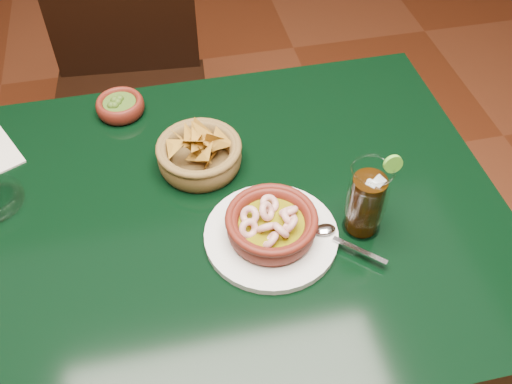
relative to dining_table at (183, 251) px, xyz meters
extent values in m
cube|color=black|center=(0.00, 0.00, 0.08)|extent=(1.20, 0.80, 0.04)
cylinder|color=black|center=(0.54, 0.34, -0.30)|extent=(0.06, 0.06, 0.71)
cube|color=black|center=(-0.08, 0.64, -0.18)|extent=(0.48, 0.48, 0.04)
cylinder|color=black|center=(-0.29, 0.47, -0.41)|extent=(0.04, 0.04, 0.47)
cylinder|color=black|center=(0.09, 0.44, -0.41)|extent=(0.04, 0.04, 0.47)
cylinder|color=black|center=(-0.26, 0.84, -0.41)|extent=(0.04, 0.04, 0.47)
cylinder|color=black|center=(0.12, 0.81, -0.41)|extent=(0.04, 0.04, 0.47)
cube|color=black|center=(-0.07, 0.84, 0.08)|extent=(0.42, 0.07, 0.46)
cylinder|color=silver|center=(0.15, -0.08, 0.11)|extent=(0.24, 0.24, 0.01)
cylinder|color=#50160E|center=(0.15, -0.08, 0.12)|extent=(0.14, 0.14, 0.01)
torus|color=#50160E|center=(0.15, -0.08, 0.13)|extent=(0.18, 0.18, 0.04)
torus|color=#50160E|center=(0.15, -0.08, 0.15)|extent=(0.16, 0.16, 0.01)
cylinder|color=#645F07|center=(0.15, -0.08, 0.14)|extent=(0.12, 0.12, 0.01)
torus|color=#DEA89D|center=(0.19, -0.08, 0.15)|extent=(0.05, 0.05, 0.04)
torus|color=#DEA89D|center=(0.19, -0.06, 0.15)|extent=(0.05, 0.04, 0.04)
torus|color=#DEA89D|center=(0.16, -0.04, 0.15)|extent=(0.05, 0.05, 0.03)
torus|color=#DEA89D|center=(0.15, -0.06, 0.15)|extent=(0.04, 0.04, 0.05)
torus|color=#DEA89D|center=(0.12, -0.06, 0.15)|extent=(0.05, 0.04, 0.04)
torus|color=#DEA89D|center=(0.11, -0.09, 0.15)|extent=(0.05, 0.04, 0.04)
torus|color=#DEA89D|center=(0.14, -0.09, 0.15)|extent=(0.04, 0.03, 0.04)
torus|color=#DEA89D|center=(0.14, -0.12, 0.14)|extent=(0.05, 0.04, 0.04)
torus|color=#DEA89D|center=(0.16, -0.11, 0.15)|extent=(0.04, 0.05, 0.04)
torus|color=#DEA89D|center=(0.18, -0.10, 0.15)|extent=(0.04, 0.04, 0.04)
cube|color=silver|center=(0.29, -0.15, 0.12)|extent=(0.08, 0.08, 0.00)
ellipsoid|color=silver|center=(0.25, -0.10, 0.12)|extent=(0.04, 0.03, 0.01)
cylinder|color=brown|center=(0.06, 0.12, 0.10)|extent=(0.14, 0.14, 0.01)
torus|color=brown|center=(0.06, 0.12, 0.13)|extent=(0.20, 0.20, 0.06)
torus|color=brown|center=(0.06, 0.12, 0.15)|extent=(0.17, 0.17, 0.01)
cone|color=#A8721F|center=(0.05, 0.12, 0.17)|extent=(0.08, 0.06, 0.06)
cone|color=#A8721F|center=(0.06, 0.14, 0.13)|extent=(0.06, 0.07, 0.03)
cone|color=#A8721F|center=(0.07, 0.13, 0.16)|extent=(0.06, 0.07, 0.05)
cone|color=#A8721F|center=(0.06, 0.12, 0.13)|extent=(0.07, 0.06, 0.05)
cone|color=#A8721F|center=(0.10, 0.15, 0.13)|extent=(0.06, 0.07, 0.04)
cone|color=#A8721F|center=(0.05, 0.13, 0.17)|extent=(0.05, 0.08, 0.07)
cone|color=#A8721F|center=(0.03, 0.14, 0.16)|extent=(0.05, 0.07, 0.07)
cone|color=#A8721F|center=(0.07, 0.17, 0.15)|extent=(0.07, 0.04, 0.06)
cone|color=#A8721F|center=(0.06, 0.13, 0.14)|extent=(0.06, 0.07, 0.05)
cone|color=#A8721F|center=(0.09, 0.13, 0.16)|extent=(0.08, 0.02, 0.07)
cone|color=#A8721F|center=(0.06, 0.12, 0.15)|extent=(0.07, 0.06, 0.06)
cone|color=#A8721F|center=(0.06, 0.12, 0.16)|extent=(0.07, 0.08, 0.05)
cone|color=#A8721F|center=(0.01, 0.12, 0.16)|extent=(0.06, 0.06, 0.03)
cone|color=#A8721F|center=(0.06, 0.13, 0.16)|extent=(0.06, 0.07, 0.06)
cone|color=#A8721F|center=(0.06, 0.15, 0.16)|extent=(0.07, 0.05, 0.07)
cone|color=#A8721F|center=(0.08, 0.11, 0.13)|extent=(0.05, 0.07, 0.08)
cone|color=#A8721F|center=(0.06, 0.12, 0.14)|extent=(0.04, 0.07, 0.07)
cone|color=#A8721F|center=(0.07, 0.09, 0.16)|extent=(0.07, 0.08, 0.06)
cone|color=#A8721F|center=(0.06, 0.12, 0.15)|extent=(0.05, 0.07, 0.06)
cone|color=#A8721F|center=(0.10, 0.13, 0.15)|extent=(0.07, 0.05, 0.05)
cylinder|color=#50160E|center=(-0.08, 0.32, 0.10)|extent=(0.09, 0.09, 0.01)
torus|color=#50160E|center=(-0.08, 0.32, 0.12)|extent=(0.12, 0.12, 0.04)
cylinder|color=#284512|center=(-0.08, 0.32, 0.12)|extent=(0.07, 0.07, 0.01)
sphere|color=#284512|center=(-0.10, 0.31, 0.13)|extent=(0.02, 0.02, 0.02)
sphere|color=#284512|center=(-0.08, 0.33, 0.13)|extent=(0.02, 0.02, 0.02)
sphere|color=#284512|center=(-0.09, 0.33, 0.13)|extent=(0.02, 0.02, 0.02)
sphere|color=#284512|center=(-0.09, 0.32, 0.13)|extent=(0.02, 0.02, 0.02)
sphere|color=#284512|center=(-0.09, 0.31, 0.13)|extent=(0.02, 0.02, 0.02)
cylinder|color=white|center=(0.32, -0.09, 0.10)|extent=(0.07, 0.07, 0.01)
torus|color=white|center=(0.32, -0.09, 0.17)|extent=(0.15, 0.15, 0.08)
cylinder|color=black|center=(0.32, -0.09, 0.16)|extent=(0.06, 0.06, 0.12)
cube|color=silver|center=(0.31, -0.08, 0.20)|extent=(0.03, 0.03, 0.02)
cube|color=silver|center=(0.32, -0.09, 0.20)|extent=(0.02, 0.02, 0.03)
cube|color=silver|center=(0.33, -0.10, 0.22)|extent=(0.03, 0.03, 0.03)
cube|color=silver|center=(0.31, -0.08, 0.20)|extent=(0.02, 0.02, 0.02)
cube|color=silver|center=(0.32, -0.10, 0.22)|extent=(0.03, 0.03, 0.02)
torus|color=white|center=(0.32, -0.09, 0.24)|extent=(0.07, 0.07, 0.00)
cylinder|color=#54A628|center=(0.35, -0.09, 0.25)|extent=(0.03, 0.01, 0.03)
camera|label=1|loc=(0.00, -0.67, 0.90)|focal=40.00mm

